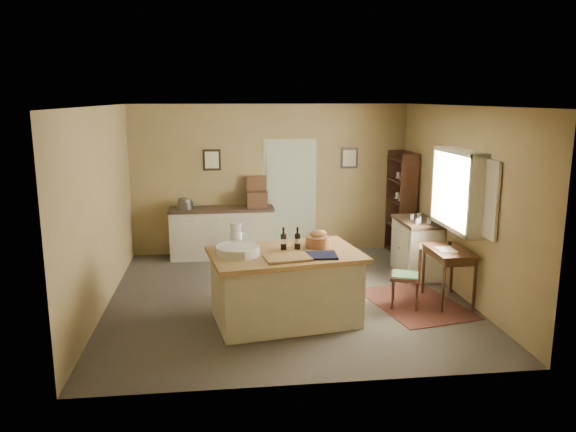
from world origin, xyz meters
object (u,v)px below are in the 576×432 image
object	(u,v)px
work_island	(284,284)
sideboard	(222,231)
desk_chair	(405,277)
right_cabinet	(417,247)
shelving_unit	(403,204)
writing_desk	(449,256)

from	to	relation	value
work_island	sideboard	distance (m)	3.13
desk_chair	right_cabinet	bearing A→B (deg)	84.41
shelving_unit	desk_chair	bearing A→B (deg)	-107.25
work_island	writing_desk	bearing A→B (deg)	-0.14
sideboard	desk_chair	bearing A→B (deg)	-48.13
sideboard	writing_desk	distance (m)	4.08
writing_desk	shelving_unit	distance (m)	2.48
work_island	right_cabinet	xyz separation A→B (m)	(2.33, 1.66, -0.02)
right_cabinet	shelving_unit	world-z (taller)	shelving_unit
desk_chair	shelving_unit	size ratio (longest dim) A/B	0.45
writing_desk	desk_chair	bearing A→B (deg)	-172.61
right_cabinet	shelving_unit	size ratio (longest dim) A/B	0.54
sideboard	desk_chair	xyz separation A→B (m)	(2.46, -2.74, -0.06)
writing_desk	right_cabinet	world-z (taller)	right_cabinet
writing_desk	desk_chair	distance (m)	0.69
work_island	writing_desk	xyz separation A→B (m)	(2.33, 0.37, 0.18)
desk_chair	sideboard	bearing A→B (deg)	151.37
desk_chair	right_cabinet	xyz separation A→B (m)	(0.64, 1.36, 0.03)
work_island	shelving_unit	xyz separation A→B (m)	(2.48, 2.83, 0.45)
sideboard	right_cabinet	bearing A→B (deg)	-23.97
work_island	desk_chair	bearing A→B (deg)	0.50
work_island	desk_chair	distance (m)	1.72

